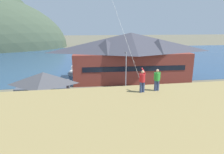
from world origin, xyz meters
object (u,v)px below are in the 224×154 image
Objects in this scene: person_companion at (157,79)px; parked_car_corner_spot at (148,99)px; parking_light_pole at (126,71)px; storage_shed_waterside at (120,70)px; moored_boat_outer_mooring at (102,69)px; parked_car_lone_by_shed at (106,120)px; wharf_dock at (89,69)px; storage_shed_near_lot at (44,88)px; parked_car_mid_row_center at (80,101)px; person_kite_flyer at (142,80)px; harbor_lodge at (131,55)px; moored_boat_wharfside at (76,70)px; parked_car_front_row_end at (53,116)px.

parked_car_corner_spot is at bearing 71.57° from person_companion.
parking_light_pole is at bearing 116.17° from parked_car_corner_spot.
person_companion is at bearing -96.53° from storage_shed_waterside.
moored_boat_outer_mooring is 32.86m from parked_car_lone_by_shed.
storage_shed_waterside is 11.72m from parking_light_pole.
parking_light_pole is (5.19, 11.25, 3.53)m from parked_car_lone_by_shed.
wharf_dock is 35.11m from parked_car_lone_by_shed.
storage_shed_near_lot is at bearing -169.87° from parking_light_pole.
parking_light_pole is at bearing 26.73° from parked_car_mid_row_center.
parking_light_pole is 4.25× the size of person_kite_flyer.
wharf_dock is 1.77× the size of parking_light_pole.
harbor_lodge is 31.14m from person_kite_flyer.
moored_boat_wharfside reaches higher than parked_car_front_row_end.
parked_car_lone_by_shed is (-6.53, -22.65, -1.16)m from storage_shed_waterside.
parked_car_corner_spot is (-1.22, -15.98, -4.82)m from harbor_lodge.
wharf_dock is 43.99m from person_kite_flyer.
moored_boat_wharfside is 31.79m from parked_car_lone_by_shed.
parking_light_pole is (-2.52, 5.13, 3.53)m from parked_car_corner_spot.
harbor_lodge is 3.35× the size of moored_boat_wharfside.
wharf_dock is 3.26× the size of parked_car_front_row_end.
parked_car_mid_row_center is at bearing 174.90° from parked_car_corner_spot.
storage_shed_near_lot is 0.59× the size of wharf_dock.
parking_light_pole is at bearing 83.58° from person_companion.
moored_boat_outer_mooring reaches higher than parked_car_mid_row_center.
parking_light_pole is (11.85, 9.13, 3.53)m from parked_car_front_row_end.
storage_shed_near_lot is 16.63m from parked_car_corner_spot.
parked_car_mid_row_center and parked_car_corner_spot have the same top height.
parking_light_pole is at bearing -96.72° from storage_shed_waterside.
storage_shed_waterside is at bearing 83.28° from parking_light_pole.
parked_car_lone_by_shed reaches higher than wharf_dock.
person_companion reaches higher than moored_boat_outer_mooring.
person_kite_flyer reaches higher than parked_car_corner_spot.
person_companion is at bearing -108.43° from parked_car_corner_spot.
parked_car_front_row_end is at bearing 162.32° from parked_car_lone_by_shed.
moored_boat_wharfside is 1.00× the size of moored_boat_outer_mooring.
parked_car_corner_spot is 16.46m from person_companion.
parked_car_corner_spot is at bearing -5.10° from parked_car_mid_row_center.
parked_car_mid_row_center is (-2.66, -28.02, 0.71)m from wharf_dock.
parking_light_pole reaches higher than moored_boat_wharfside.
parking_light_pole is 4.54× the size of person_companion.
parking_light_pole reaches higher than wharf_dock.
parked_car_corner_spot is (10.79, -0.96, 0.00)m from parked_car_mid_row_center.
person_kite_flyer is at bearing -77.71° from parked_car_lone_by_shed.
moored_boat_wharfside is 1.96× the size of parked_car_lone_by_shed.
moored_boat_outer_mooring is 1.98× the size of parked_car_corner_spot.
parked_car_lone_by_shed is 12.89m from parking_light_pole.
storage_shed_near_lot is 20.54m from storage_shed_waterside.
moored_boat_outer_mooring is at bearing 84.28° from parked_car_lone_by_shed.
storage_shed_near_lot is at bearing 134.39° from parked_car_lone_by_shed.
storage_shed_near_lot is 1.05× the size of parking_light_pole.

